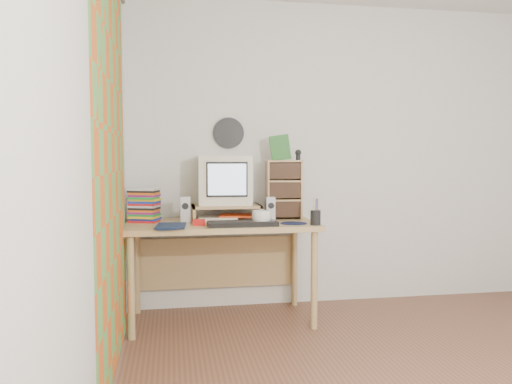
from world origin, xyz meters
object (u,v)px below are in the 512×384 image
object	(u,v)px
keyboard	(243,224)
cd_rack	(284,190)
desk	(220,239)
dvd_stack	(145,203)
mug	(261,218)
diary	(156,225)
crt_monitor	(225,180)

from	to	relation	value
keyboard	cd_rack	world-z (taller)	cd_rack
desk	dvd_stack	bearing A→B (deg)	176.29
mug	diary	bearing A→B (deg)	179.85
crt_monitor	dvd_stack	xyz separation A→B (m)	(-0.61, -0.05, -0.16)
desk	mug	size ratio (longest dim) A/B	10.23
keyboard	diary	bearing A→B (deg)	179.87
desk	mug	bearing A→B (deg)	-48.91
dvd_stack	keyboard	bearing A→B (deg)	-6.25
dvd_stack	mug	distance (m)	0.90
crt_monitor	keyboard	xyz separation A→B (m)	(0.08, -0.39, -0.29)
desk	mug	xyz separation A→B (m)	(0.26, -0.30, 0.19)
keyboard	cd_rack	bearing A→B (deg)	43.68
desk	diary	size ratio (longest dim) A/B	5.77
keyboard	dvd_stack	xyz separation A→B (m)	(-0.69, 0.34, 0.13)
desk	keyboard	bearing A→B (deg)	-66.78
dvd_stack	cd_rack	world-z (taller)	cd_rack
mug	diary	distance (m)	0.73
desk	cd_rack	bearing A→B (deg)	7.18
crt_monitor	keyboard	distance (m)	0.49
crt_monitor	dvd_stack	bearing A→B (deg)	-171.51
mug	cd_rack	bearing A→B (deg)	56.01
dvd_stack	desk	bearing A→B (deg)	16.13
keyboard	dvd_stack	bearing A→B (deg)	153.83
mug	diary	size ratio (longest dim) A/B	0.56
mug	diary	world-z (taller)	mug
dvd_stack	mug	bearing A→B (deg)	-2.52
dvd_stack	crt_monitor	bearing A→B (deg)	24.58
cd_rack	crt_monitor	bearing A→B (deg)	-177.51
mug	dvd_stack	bearing A→B (deg)	157.64
desk	mug	world-z (taller)	mug
crt_monitor	dvd_stack	distance (m)	0.63
desk	diary	xyz separation A→B (m)	(-0.47, -0.30, 0.16)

